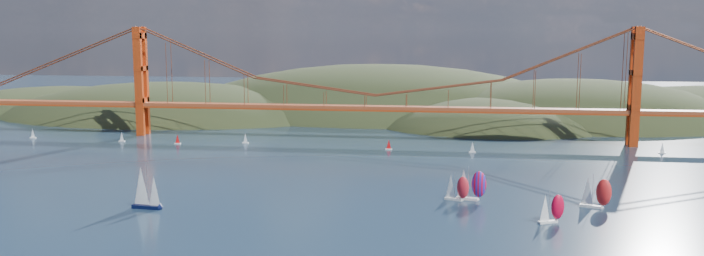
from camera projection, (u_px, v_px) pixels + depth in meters
name	position (u px, v px, depth m)	size (l,w,h in m)	color
headlands	(464.00, 136.00, 427.83)	(725.00, 225.00, 96.00)	black
bridge	(372.00, 74.00, 331.67)	(552.00, 12.00, 55.00)	#943F1E
sloop_navy	(145.00, 188.00, 206.58)	(9.29, 5.59, 14.08)	black
racer_0	(456.00, 187.00, 216.54)	(8.02, 5.06, 8.97)	silver
racer_1	(551.00, 208.00, 191.28)	(8.04, 5.74, 9.02)	white
racer_2	(595.00, 192.00, 207.32)	(9.32, 6.02, 10.42)	white
racer_rwb	(471.00, 184.00, 216.88)	(9.64, 5.11, 10.82)	silver
distant_boat_0	(33.00, 133.00, 340.87)	(3.00, 2.00, 4.70)	silver
distant_boat_1	(122.00, 137.00, 330.50)	(3.00, 2.00, 4.70)	silver
distant_boat_2	(178.00, 139.00, 323.58)	(3.00, 2.00, 4.70)	silver
distant_boat_3	(245.00, 138.00, 325.63)	(3.00, 2.00, 4.70)	silver
distant_boat_4	(662.00, 148.00, 298.87)	(3.00, 2.00, 4.70)	silver
distant_boat_8	(472.00, 147.00, 300.79)	(3.00, 2.00, 4.70)	silver
distant_boat_9	(389.00, 145.00, 307.94)	(3.00, 2.00, 4.70)	silver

